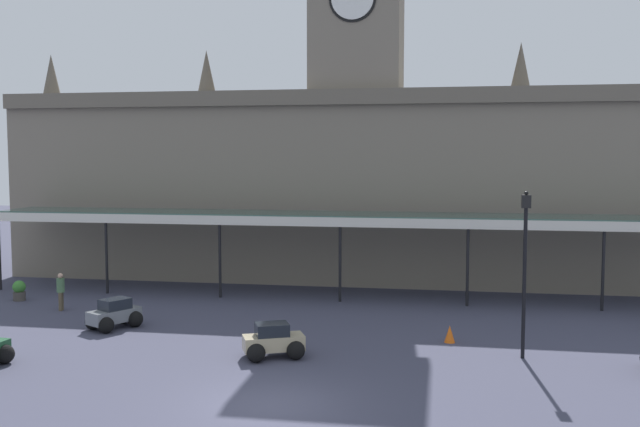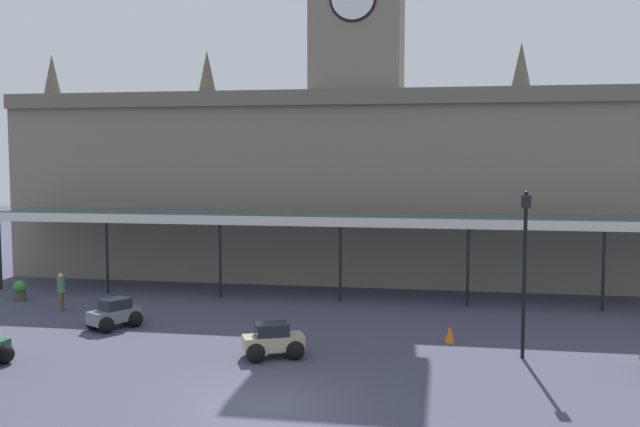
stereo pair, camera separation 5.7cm
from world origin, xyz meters
name	(u,v)px [view 2 (the right image)]	position (x,y,z in m)	size (l,w,h in m)	color
ground_plane	(266,405)	(0.00, 0.00, 0.00)	(140.00, 140.00, 0.00)	#3E3F52
station_building	(358,173)	(0.00, 20.93, 5.92)	(38.72, 6.43, 18.84)	slate
entrance_canopy	(344,217)	(0.00, 15.49, 3.91)	(35.42, 3.26, 4.06)	#38564C
car_grey_sedan	(115,316)	(-8.13, 7.53, 0.50)	(2.08, 2.25, 1.19)	slate
car_beige_sedan	(273,343)	(-0.91, 4.60, 0.50)	(2.23, 1.99, 1.19)	tan
pedestrian_near_entrance	(61,290)	(-11.97, 10.21, 0.91)	(0.34, 0.38, 1.67)	brown
victorian_lamppost	(525,257)	(7.47, 5.98, 3.48)	(0.30, 0.30, 5.70)	black
traffic_cone	(450,334)	(5.04, 7.62, 0.32)	(0.40, 0.40, 0.63)	orange
planter_forecourt_centre	(20,290)	(-15.06, 11.85, 0.49)	(0.60, 0.60, 0.96)	#47423D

